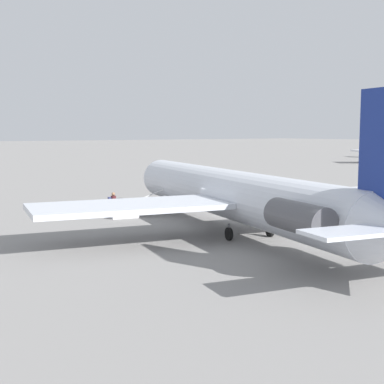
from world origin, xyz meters
name	(u,v)px	position (x,y,z in m)	size (l,w,h in m)	color
ground_plane	(230,231)	(0.00, 0.00, 0.00)	(600.00, 600.00, 0.00)	gray
airplane_main	(238,195)	(-0.97, 0.20, 2.20)	(30.42, 23.21, 7.36)	silver
boarding_stairs	(130,212)	(7.79, 2.41, 0.38)	(1.80, 4.14, 1.79)	silver
passenger	(113,203)	(8.07, 3.50, 1.00)	(0.39, 0.56, 1.74)	#23232D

